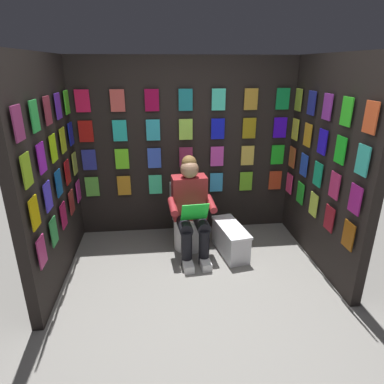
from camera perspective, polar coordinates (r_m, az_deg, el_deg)
name	(u,v)px	position (r m, az deg, el deg)	size (l,w,h in m)	color
ground_plane	(204,318)	(3.23, 2.06, -20.79)	(30.00, 30.00, 0.00)	gray
display_wall_back	(185,148)	(4.37, -1.15, 7.53)	(2.90, 0.14, 2.27)	black
display_wall_left	(326,165)	(3.89, 22.05, 4.27)	(0.14, 1.80, 2.27)	black
display_wall_right	(49,174)	(3.61, -23.37, 2.85)	(0.14, 1.80, 2.27)	black
toilet	(188,220)	(4.18, -0.70, -4.91)	(0.42, 0.57, 0.77)	white
person_reading	(191,208)	(3.86, -0.16, -2.70)	(0.55, 0.71, 1.19)	maroon
comic_longbox_near	(230,239)	(4.08, 6.60, -8.05)	(0.37, 0.70, 0.36)	silver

